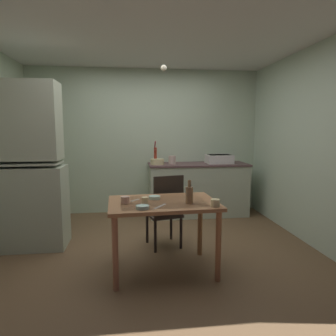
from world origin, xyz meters
TOP-DOWN VIEW (x-y plane):
  - ground_plane at (0.00, 0.00)m, footprint 5.03×5.03m
  - wall_back at (0.00, 1.78)m, footprint 4.13×0.10m
  - wall_right at (2.07, 0.00)m, footprint 0.10×3.55m
  - ceiling_slab at (0.00, 0.00)m, footprint 4.13×3.55m
  - hutch_cabinet at (-1.55, 0.23)m, footprint 0.90×0.49m
  - counter_cabinet at (0.88, 1.41)m, footprint 1.71×0.64m
  - sink_basin at (1.25, 1.41)m, footprint 0.44×0.34m
  - hand_pump at (0.14, 1.45)m, footprint 0.05×0.27m
  - mixing_bowl_counter at (0.17, 1.36)m, footprint 0.23×0.23m
  - stoneware_crock at (0.43, 1.40)m, footprint 0.12×0.12m
  - dining_table at (0.06, -0.62)m, footprint 1.15×0.82m
  - chair_far_side at (0.15, -0.01)m, footprint 0.48×0.48m
  - serving_bowl_wide at (-0.16, -0.88)m, footprint 0.12×0.12m
  - soup_bowl_small at (-0.02, -0.50)m, footprint 0.12×0.12m
  - mug_tall at (-0.33, -0.64)m, footprint 0.09×0.09m
  - teacup_mint at (-0.13, -0.68)m, footprint 0.07×0.07m
  - teacup_cream at (0.54, -0.88)m, footprint 0.09×0.09m
  - glass_bottle at (0.31, -0.72)m, footprint 0.08×0.08m
  - table_knife at (0.01, -0.82)m, footprint 0.14×0.19m
  - teaspoon_near_bowl at (-0.23, -0.54)m, footprint 0.10×0.10m
  - pendant_bulb at (0.18, 0.39)m, footprint 0.08×0.08m

SIDE VIEW (x-z plane):
  - ground_plane at x=0.00m, z-range 0.00..0.00m
  - counter_cabinet at x=0.88m, z-range 0.00..0.90m
  - chair_far_side at x=0.15m, z-range 0.02..0.96m
  - dining_table at x=0.06m, z-range 0.27..1.02m
  - table_knife at x=0.01m, z-range 0.75..0.75m
  - teaspoon_near_bowl at x=-0.23m, z-range 0.75..0.75m
  - serving_bowl_wide at x=-0.16m, z-range 0.75..0.78m
  - soup_bowl_small at x=-0.02m, z-range 0.75..0.78m
  - teacup_mint at x=-0.13m, z-range 0.75..0.81m
  - mug_tall at x=-0.33m, z-range 0.75..0.82m
  - teacup_cream at x=0.54m, z-range 0.75..0.82m
  - glass_bottle at x=0.31m, z-range 0.72..0.96m
  - mixing_bowl_counter at x=0.17m, z-range 0.90..1.00m
  - hutch_cabinet at x=-1.55m, z-range -0.07..2.00m
  - stoneware_crock at x=0.43m, z-range 0.90..1.05m
  - sink_basin at x=1.25m, z-range 0.91..1.06m
  - hand_pump at x=0.14m, z-range 0.88..1.27m
  - wall_back at x=0.00m, z-range 0.00..2.54m
  - wall_right at x=2.07m, z-range 0.00..2.54m
  - pendant_bulb at x=0.18m, z-range 2.25..2.33m
  - ceiling_slab at x=0.00m, z-range 2.54..2.64m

